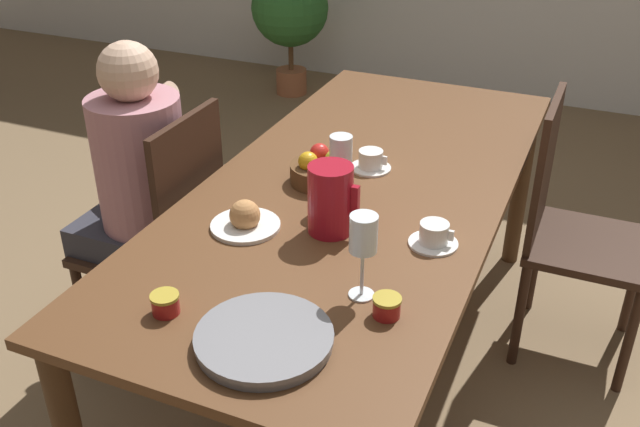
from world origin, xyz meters
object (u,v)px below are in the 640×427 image
at_px(red_pitcher, 330,199).
at_px(wine_glass_water, 341,154).
at_px(jam_jar_amber, 387,306).
at_px(fruit_bowl, 321,169).
at_px(wine_glass_juice, 363,238).
at_px(teacup_across, 371,161).
at_px(potted_plant, 290,12).
at_px(chair_person_side, 166,236).
at_px(bread_plate, 245,219).
at_px(jam_jar_red, 165,303).
at_px(person_seated, 135,182).
at_px(serving_tray, 264,339).
at_px(teacup_near_person, 434,236).
at_px(chair_opposite, 570,226).

distance_m(red_pitcher, wine_glass_water, 0.18).
distance_m(jam_jar_amber, fruit_bowl, 0.71).
relative_size(wine_glass_juice, teacup_across, 1.64).
relative_size(teacup_across, potted_plant, 0.15).
bearing_deg(chair_person_side, wine_glass_juice, -114.41).
xyz_separation_m(chair_person_side, bread_plate, (0.44, -0.21, 0.28)).
distance_m(wine_glass_juice, jam_jar_red, 0.49).
relative_size(person_seated, wine_glass_water, 5.57).
distance_m(wine_glass_juice, serving_tray, 0.33).
relative_size(wine_glass_water, potted_plant, 0.24).
bearing_deg(teacup_across, potted_plant, 120.74).
xyz_separation_m(wine_glass_water, teacup_across, (0.01, 0.25, -0.13)).
bearing_deg(teacup_across, jam_jar_amber, -67.68).
height_order(person_seated, teacup_across, person_seated).
xyz_separation_m(bread_plate, potted_plant, (-1.27, 2.98, -0.21)).
relative_size(person_seated, fruit_bowl, 6.15).
distance_m(person_seated, jam_jar_amber, 1.12).
xyz_separation_m(person_seated, teacup_across, (0.74, 0.29, 0.09)).
relative_size(teacup_near_person, serving_tray, 0.44).
bearing_deg(person_seated, wine_glass_water, -86.72).
height_order(red_pitcher, fruit_bowl, red_pitcher).
xyz_separation_m(person_seated, jam_jar_red, (0.55, -0.63, 0.09)).
relative_size(wine_glass_water, teacup_across, 1.57).
xyz_separation_m(teacup_across, jam_jar_amber, (0.30, -0.73, 0.00)).
distance_m(serving_tray, jam_jar_amber, 0.30).
xyz_separation_m(person_seated, serving_tray, (0.82, -0.64, 0.07)).
distance_m(chair_opposite, jam_jar_amber, 1.16).
xyz_separation_m(wine_glass_water, teacup_near_person, (0.32, -0.13, -0.13)).
xyz_separation_m(red_pitcher, teacup_near_person, (0.29, 0.04, -0.07)).
bearing_deg(jam_jar_amber, chair_person_side, 154.85).
relative_size(serving_tray, jam_jar_amber, 4.53).
height_order(person_seated, wine_glass_juice, person_seated).
relative_size(wine_glass_juice, serving_tray, 0.72).
distance_m(chair_person_side, wine_glass_water, 0.76).
xyz_separation_m(chair_opposite, serving_tray, (-0.56, -1.27, 0.27)).
bearing_deg(serving_tray, chair_person_side, 138.28).
distance_m(teacup_across, fruit_bowl, 0.19).
bearing_deg(red_pitcher, potted_plant, 117.40).
relative_size(wine_glass_juice, jam_jar_red, 3.26).
bearing_deg(red_pitcher, wine_glass_juice, -53.53).
bearing_deg(chair_person_side, serving_tray, -131.72).
bearing_deg(chair_opposite, red_pitcher, -38.82).
bearing_deg(teacup_near_person, teacup_across, 129.96).
xyz_separation_m(red_pitcher, jam_jar_amber, (0.27, -0.31, -0.07)).
bearing_deg(jam_jar_amber, fruit_bowl, 125.74).
xyz_separation_m(wine_glass_water, serving_tray, (0.09, -0.68, -0.14)).
height_order(jam_jar_amber, fruit_bowl, fruit_bowl).
relative_size(red_pitcher, wine_glass_juice, 0.90).
height_order(wine_glass_water, wine_glass_juice, wine_glass_juice).
height_order(chair_person_side, chair_opposite, same).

